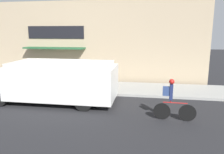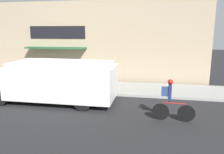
# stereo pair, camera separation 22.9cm
# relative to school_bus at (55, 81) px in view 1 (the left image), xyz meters

# --- Properties ---
(ground_plane) EXTENTS (70.00, 70.00, 0.00)m
(ground_plane) POSITION_rel_school_bus_xyz_m (-0.29, 1.42, -1.07)
(ground_plane) COLOR #232326
(sidewalk) EXTENTS (28.00, 2.94, 0.14)m
(sidewalk) POSITION_rel_school_bus_xyz_m (-0.29, 2.89, -1.00)
(sidewalk) COLOR #999993
(sidewalk) RESTS_ON ground_plane
(storefront) EXTENTS (17.18, 0.96, 5.48)m
(storefront) POSITION_rel_school_bus_xyz_m (-0.33, 4.71, 1.67)
(storefront) COLOR tan
(storefront) RESTS_ON ground_plane
(school_bus) EXTENTS (6.61, 2.86, 2.02)m
(school_bus) POSITION_rel_school_bus_xyz_m (0.00, 0.00, 0.00)
(school_bus) COLOR white
(school_bus) RESTS_ON ground_plane
(cyclist) EXTENTS (1.64, 0.21, 1.67)m
(cyclist) POSITION_rel_school_bus_xyz_m (5.45, -1.46, -0.27)
(cyclist) COLOR black
(cyclist) RESTS_ON ground_plane
(trash_bin) EXTENTS (0.45, 0.45, 0.78)m
(trash_bin) POSITION_rel_school_bus_xyz_m (-4.34, 2.94, -0.54)
(trash_bin) COLOR #2D5138
(trash_bin) RESTS_ON sidewalk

